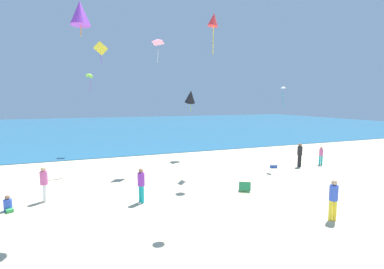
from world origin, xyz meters
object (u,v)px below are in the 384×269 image
at_px(kite_lime, 90,75).
at_px(kite_white, 283,88).
at_px(beach_chair_mid_beach, 245,187).
at_px(cooler_box, 274,166).
at_px(person_1, 44,182).
at_px(person_8, 300,153).
at_px(kite_yellow, 101,49).
at_px(person_3, 333,197).
at_px(kite_pink, 157,41).
at_px(person_0, 321,154).
at_px(person_6, 141,183).
at_px(person_2, 8,205).
at_px(kite_black, 190,96).
at_px(kite_purple, 80,13).
at_px(kite_red, 213,20).

xyz_separation_m(kite_lime, kite_white, (12.51, -10.45, -1.37)).
xyz_separation_m(beach_chair_mid_beach, kite_white, (5.42, 3.92, 5.39)).
height_order(cooler_box, person_1, person_1).
xyz_separation_m(person_8, kite_lime, (-13.72, 11.00, 6.01)).
relative_size(beach_chair_mid_beach, kite_yellow, 0.51).
bearing_deg(person_8, kite_white, -126.39).
height_order(beach_chair_mid_beach, kite_yellow, kite_yellow).
bearing_deg(cooler_box, kite_white, 7.64).
distance_m(person_3, kite_pink, 14.15).
relative_size(person_3, kite_white, 1.12).
xyz_separation_m(person_8, kite_yellow, (-13.08, 4.81, 7.26)).
relative_size(person_0, person_1, 0.83).
height_order(person_1, person_6, person_1).
xyz_separation_m(kite_lime, kite_pink, (4.22, -7.59, 1.73)).
distance_m(person_6, kite_lime, 15.33).
relative_size(person_2, kite_lime, 0.42).
relative_size(beach_chair_mid_beach, person_3, 0.49).
height_order(kite_black, kite_purple, kite_purple).
bearing_deg(kite_red, person_0, 23.86).
bearing_deg(kite_pink, kite_lime, 119.07).
xyz_separation_m(person_8, kite_white, (-1.21, 0.55, 4.64)).
xyz_separation_m(beach_chair_mid_beach, kite_black, (0.40, 9.09, 4.85)).
xyz_separation_m(kite_red, kite_pink, (-0.19, 8.45, 0.81)).
bearing_deg(person_3, person_8, -23.53).
height_order(person_2, kite_black, kite_black).
height_order(person_6, kite_white, kite_white).
bearing_deg(person_8, person_0, 76.87).
height_order(person_3, kite_pink, kite_pink).
bearing_deg(kite_purple, kite_red, -10.55).
height_order(kite_pink, kite_yellow, kite_pink).
bearing_deg(kite_purple, person_6, 26.36).
height_order(kite_red, kite_black, kite_red).
height_order(person_8, kite_yellow, kite_yellow).
bearing_deg(person_6, kite_red, 118.02).
height_order(kite_red, kite_lime, kite_red).
bearing_deg(kite_pink, kite_white, -19.05).
bearing_deg(person_8, person_2, -95.59).
height_order(kite_lime, kite_purple, kite_purple).
bearing_deg(person_2, kite_pink, 99.29).
relative_size(person_0, person_8, 0.81).
distance_m(cooler_box, kite_white, 5.55).
relative_size(cooler_box, kite_white, 0.37).
bearing_deg(cooler_box, person_6, -161.15).
bearing_deg(kite_yellow, person_8, -20.19).
xyz_separation_m(person_1, kite_purple, (1.93, -2.91, 6.94)).
bearing_deg(person_6, kite_yellow, -105.90).
xyz_separation_m(kite_red, kite_white, (8.10, 5.58, -2.28)).
height_order(person_0, person_2, person_0).
bearing_deg(person_8, kite_yellow, -121.98).
distance_m(kite_lime, kite_purple, 15.15).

